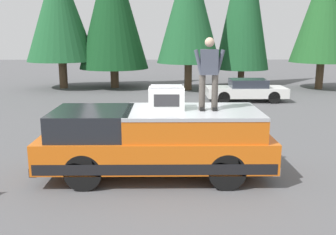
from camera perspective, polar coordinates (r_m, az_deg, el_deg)
The scene contains 9 objects.
ground_plane at distance 9.47m, azimuth 0.38°, elevation -8.44°, with size 90.00×90.00×0.00m, color #565659.
pickup_truck at distance 9.04m, azimuth -1.83°, elevation -3.64°, with size 2.01×5.54×1.65m.
compressor_unit at distance 8.91m, azimuth -0.24°, elevation 3.07°, with size 0.65×0.84×0.56m.
person_on_truck_bed at distance 8.75m, azimuth 6.29°, elevation 6.95°, with size 0.29×0.72×1.69m.
parked_car_white at distance 19.96m, azimuth 11.93°, elevation 4.13°, with size 1.64×4.10×1.16m.
conifer_far_left at distance 25.90m, azimuth 23.00°, elevation 15.36°, with size 3.96×3.96×8.55m.
conifer_center_left at distance 23.57m, azimuth 3.23°, elevation 16.78°, with size 3.92×3.92×8.64m.
conifer_center_right at distance 24.93m, azimuth -8.52°, elevation 16.70°, with size 4.49×4.49×9.31m.
conifer_right at distance 25.32m, azimuth -16.33°, elevation 15.61°, with size 4.38×4.38×8.24m.
Camera 1 is at (-8.85, 0.16, 3.38)m, focal length 39.76 mm.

